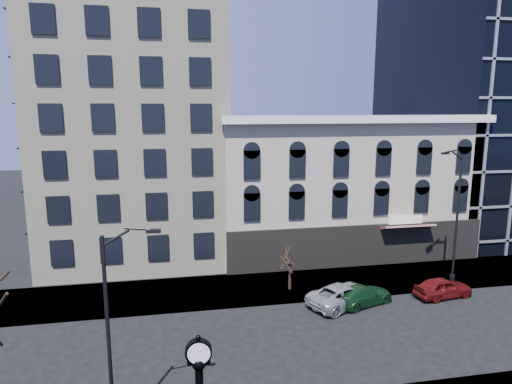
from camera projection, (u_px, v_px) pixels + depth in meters
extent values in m
plane|color=black|center=(234.00, 348.00, 25.28)|extent=(160.00, 160.00, 0.00)
cube|color=gray|center=(219.00, 291.00, 32.99)|extent=(160.00, 6.00, 0.12)
cube|color=beige|center=(131.00, 37.00, 39.01)|extent=(15.00, 15.00, 38.00)
cube|color=#AFA290|center=(338.00, 186.00, 41.83)|extent=(22.00, 10.00, 12.00)
cube|color=white|center=(365.00, 119.00, 35.67)|extent=(22.60, 0.80, 0.60)
cube|color=black|center=(359.00, 246.00, 37.73)|extent=(22.00, 0.30, 3.60)
cube|color=maroon|center=(408.00, 227.00, 37.64)|extent=(4.50, 1.18, 0.55)
cube|color=black|center=(501.00, 99.00, 48.87)|extent=(20.00, 20.00, 28.00)
sphere|color=black|center=(199.00, 363.00, 17.16)|extent=(0.54, 0.54, 0.54)
cube|color=black|center=(199.00, 361.00, 17.14)|extent=(0.88, 0.28, 0.24)
cylinder|color=black|center=(199.00, 352.00, 17.07)|extent=(1.03, 0.39, 1.01)
cylinder|color=white|center=(199.00, 354.00, 16.91)|extent=(0.85, 0.09, 0.85)
cylinder|color=white|center=(198.00, 349.00, 17.23)|extent=(0.85, 0.09, 0.85)
sphere|color=black|center=(198.00, 337.00, 16.96)|extent=(0.19, 0.19, 0.19)
cylinder|color=black|center=(109.00, 340.00, 17.64)|extent=(0.16, 0.16, 8.35)
cube|color=black|center=(152.00, 231.00, 16.96)|extent=(0.56, 0.28, 0.14)
cylinder|color=black|center=(457.00, 219.00, 33.93)|extent=(0.18, 0.18, 9.65)
cylinder|color=black|center=(452.00, 277.00, 34.78)|extent=(0.40, 0.40, 0.45)
cube|color=black|center=(443.00, 153.00, 31.97)|extent=(0.66, 0.43, 0.16)
cylinder|color=black|center=(290.00, 275.00, 32.94)|extent=(0.22, 0.22, 2.21)
imported|color=#A5A8AD|center=(343.00, 295.00, 30.58)|extent=(5.83, 4.37, 1.47)
imported|color=#143F1E|center=(362.00, 295.00, 30.76)|extent=(4.91, 3.27, 1.32)
imported|color=maroon|center=(443.00, 288.00, 31.89)|extent=(4.34, 2.21, 1.41)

